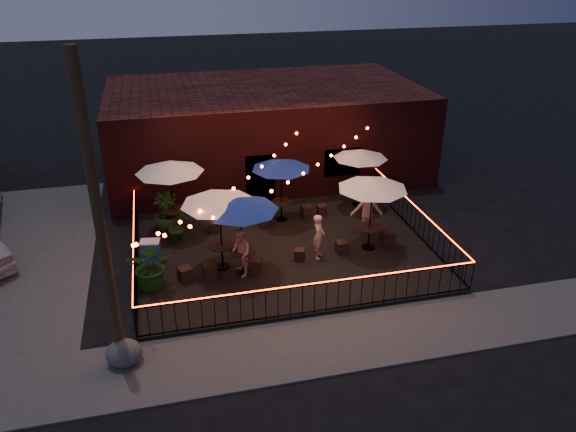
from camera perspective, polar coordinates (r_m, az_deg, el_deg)
The scene contains 35 objects.
ground at distance 18.20m, azimuth 0.92°, elevation -6.66°, with size 110.00×110.00×0.00m, color black.
patio at distance 19.83m, azimuth -0.52°, elevation -3.45°, with size 10.00×8.00×0.15m, color black.
sidewalk at distance 15.65m, azimuth 3.97°, elevation -12.81°, with size 18.00×2.50×0.05m, color #43423E.
brick_building at distance 26.48m, azimuth -2.38°, elevation 8.77°, with size 14.00×8.00×4.00m.
utility_pole at distance 13.62m, azimuth -18.60°, elevation -0.73°, with size 0.26×0.26×8.00m, color #382B16.
fence_front at distance 16.23m, azimuth 2.72°, elevation -8.37°, with size 10.00×0.04×1.04m.
fence_left at distance 19.18m, azimuth -15.26°, elevation -3.52°, with size 0.04×8.00×1.04m.
fence_right at distance 21.11m, azimuth 12.81°, elevation -0.40°, with size 0.04×8.00×1.04m.
festoon_lights at distance 18.29m, azimuth -3.42°, elevation 2.43°, with size 10.02×8.72×1.32m.
cafe_table_0 at distance 17.64m, azimuth -7.03°, elevation 1.68°, with size 2.68×2.68×2.70m.
cafe_table_1 at distance 20.44m, azimuth -11.95°, elevation 4.79°, with size 2.54×2.54×2.71m.
cafe_table_2 at distance 17.30m, azimuth -4.85°, elevation 1.08°, with size 2.60×2.60×2.64m.
cafe_table_3 at distance 20.87m, azimuth -0.71°, elevation 5.19°, with size 2.44×2.44×2.47m.
cafe_table_4 at distance 18.96m, azimuth 8.60°, elevation 3.18°, with size 2.64×2.64×2.64m.
cafe_table_5 at distance 22.37m, azimuth 7.38°, elevation 6.19°, with size 2.77×2.77×2.38m.
bistro_chair_0 at distance 18.12m, azimuth -10.40°, elevation -5.84°, with size 0.40×0.40×0.47m, color black.
bistro_chair_1 at distance 18.18m, azimuth -7.95°, elevation -5.53°, with size 0.40×0.40×0.48m, color black.
bistro_chair_2 at distance 20.68m, azimuth -11.39°, elevation -1.66°, with size 0.42×0.42×0.50m, color black.
bistro_chair_3 at distance 20.95m, azimuth -7.56°, elevation -1.11°, with size 0.35×0.35×0.41m, color black.
bistro_chair_4 at distance 18.32m, azimuth -3.34°, elevation -5.09°, with size 0.38×0.38×0.44m, color black.
bistro_chair_5 at distance 18.99m, azimuth 1.18°, elevation -3.92°, with size 0.33×0.33×0.40m, color black.
bistro_chair_6 at distance 21.24m, azimuth -2.53°, elevation -0.42°, with size 0.39×0.39×0.46m, color black.
bistro_chair_7 at distance 21.92m, azimuth 1.89°, elevation 0.45°, with size 0.38×0.38×0.45m, color black.
bistro_chair_8 at distance 19.49m, azimuth 5.42°, elevation -3.16°, with size 0.36×0.36×0.42m, color black.
bistro_chair_9 at distance 20.21m, azimuth 10.04°, elevation -2.21°, with size 0.43×0.43×0.51m, color black.
bistro_chair_10 at distance 22.12m, azimuth 3.46°, elevation 0.60°, with size 0.34×0.34×0.41m, color black.
bistro_chair_11 at distance 22.63m, azimuth 9.07°, elevation 0.95°, with size 0.36×0.36×0.43m, color black.
patron_a at distance 18.88m, azimuth 3.14°, elevation -2.09°, with size 0.58×0.38×1.59m, color #D9A28A.
patron_b at distance 17.91m, azimuth -4.86°, elevation -3.78°, with size 0.78×0.61×1.61m, color #D1A08A.
patron_c at distance 20.71m, azimuth 8.04°, elevation 0.72°, with size 1.19×0.68×1.83m, color beige.
potted_shrub_a at distance 17.75m, azimuth -13.68°, elevation -4.92°, with size 1.38×1.20×1.54m, color #113911.
potted_shrub_b at distance 20.22m, azimuth -11.14°, elevation -1.16°, with size 0.67×0.54×1.22m, color #113C0B.
potted_shrub_c at distance 21.13m, azimuth -12.34°, elevation 0.39°, with size 0.84×0.84×1.51m, color #1F3E13.
cooler at distance 19.21m, azimuth -13.74°, elevation -3.58°, with size 0.71×0.56×0.84m.
boulder at distance 15.37m, azimuth -16.31°, elevation -13.23°, with size 0.92×0.78×0.71m, color #4C4C47.
Camera 1 is at (-3.89, -14.83, 9.80)m, focal length 35.00 mm.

